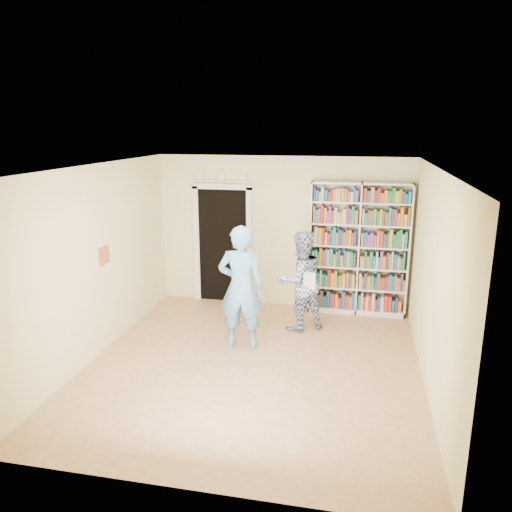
% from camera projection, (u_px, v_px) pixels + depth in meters
% --- Properties ---
extents(floor, '(5.00, 5.00, 0.00)m').
position_uv_depth(floor, '(253.00, 365.00, 6.88)').
color(floor, '#A2704E').
rests_on(floor, ground).
extents(ceiling, '(5.00, 5.00, 0.00)m').
position_uv_depth(ceiling, '(253.00, 167.00, 6.20)').
color(ceiling, white).
rests_on(ceiling, wall_back).
extents(wall_back, '(4.50, 0.00, 4.50)m').
position_uv_depth(wall_back, '(282.00, 233.00, 8.91)').
color(wall_back, beige).
rests_on(wall_back, floor).
extents(wall_left, '(0.00, 5.00, 5.00)m').
position_uv_depth(wall_left, '(96.00, 262.00, 6.98)').
color(wall_left, beige).
rests_on(wall_left, floor).
extents(wall_right, '(0.00, 5.00, 5.00)m').
position_uv_depth(wall_right, '(433.00, 282.00, 6.10)').
color(wall_right, beige).
rests_on(wall_right, floor).
extents(bookshelf, '(1.67, 0.31, 2.29)m').
position_uv_depth(bookshelf, '(359.00, 249.00, 8.54)').
color(bookshelf, white).
rests_on(bookshelf, floor).
extents(doorway, '(1.10, 0.08, 2.43)m').
position_uv_depth(doorway, '(223.00, 239.00, 9.15)').
color(doorway, black).
rests_on(doorway, floor).
extents(wall_art, '(0.03, 0.25, 0.25)m').
position_uv_depth(wall_art, '(104.00, 255.00, 7.15)').
color(wall_art, brown).
rests_on(wall_art, wall_left).
extents(man_blue, '(0.70, 0.48, 1.85)m').
position_uv_depth(man_blue, '(241.00, 287.00, 7.25)').
color(man_blue, '#65A3E2').
rests_on(man_blue, floor).
extents(man_plaid, '(1.00, 0.96, 1.62)m').
position_uv_depth(man_plaid, '(300.00, 281.00, 7.92)').
color(man_plaid, navy).
rests_on(man_plaid, floor).
extents(paper_sheet, '(0.19, 0.04, 0.27)m').
position_uv_depth(paper_sheet, '(309.00, 281.00, 7.64)').
color(paper_sheet, white).
rests_on(paper_sheet, man_plaid).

